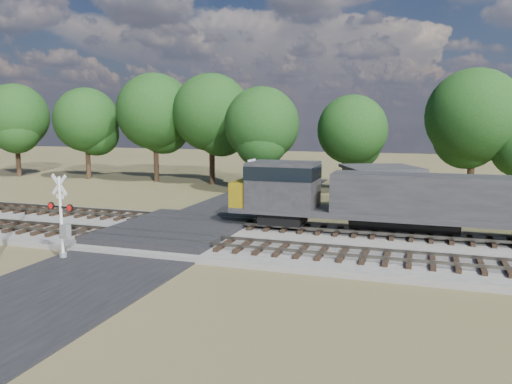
% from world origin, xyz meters
% --- Properties ---
extents(ground, '(160.00, 160.00, 0.00)m').
position_xyz_m(ground, '(0.00, 0.00, 0.00)').
color(ground, brown).
rests_on(ground, ground).
extents(ballast_bed, '(140.00, 10.00, 0.30)m').
position_xyz_m(ballast_bed, '(10.00, 0.50, 0.15)').
color(ballast_bed, gray).
rests_on(ballast_bed, ground).
extents(road, '(7.00, 60.00, 0.08)m').
position_xyz_m(road, '(0.00, 0.00, 0.04)').
color(road, black).
rests_on(road, ground).
extents(crossing_panel, '(7.00, 9.00, 0.62)m').
position_xyz_m(crossing_panel, '(0.00, 0.50, 0.32)').
color(crossing_panel, '#262628').
rests_on(crossing_panel, ground).
extents(track_near, '(140.00, 2.60, 0.33)m').
position_xyz_m(track_near, '(3.12, -2.00, 0.41)').
color(track_near, black).
rests_on(track_near, ballast_bed).
extents(track_far, '(140.00, 2.60, 0.33)m').
position_xyz_m(track_far, '(3.12, 3.00, 0.41)').
color(track_far, black).
rests_on(track_far, ballast_bed).
extents(crossing_signal_near, '(1.65, 0.44, 4.13)m').
position_xyz_m(crossing_signal_near, '(-2.87, -5.68, 1.72)').
color(crossing_signal_near, silver).
rests_on(crossing_signal_near, ground).
extents(crossing_signal_far, '(1.58, 0.36, 3.92)m').
position_xyz_m(crossing_signal_far, '(3.23, 6.67, 1.63)').
color(crossing_signal_far, silver).
rests_on(crossing_signal_far, ground).
extents(equipment_shed, '(6.50, 6.50, 3.38)m').
position_xyz_m(equipment_shed, '(10.64, 11.51, 1.71)').
color(equipment_shed, '#3F291B').
rests_on(equipment_shed, ground).
extents(treeline, '(81.53, 12.50, 11.64)m').
position_xyz_m(treeline, '(1.65, 20.98, 6.66)').
color(treeline, black).
rests_on(treeline, ground).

